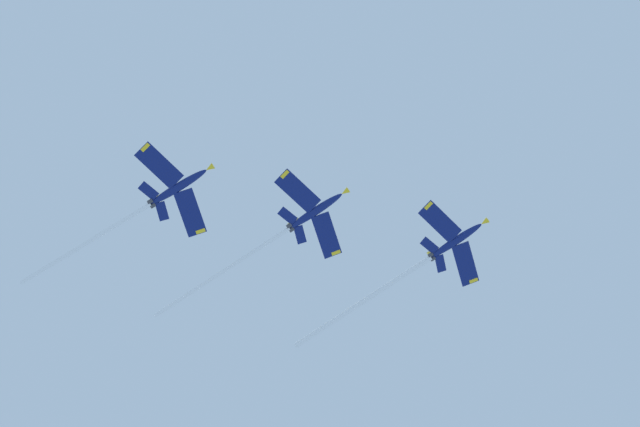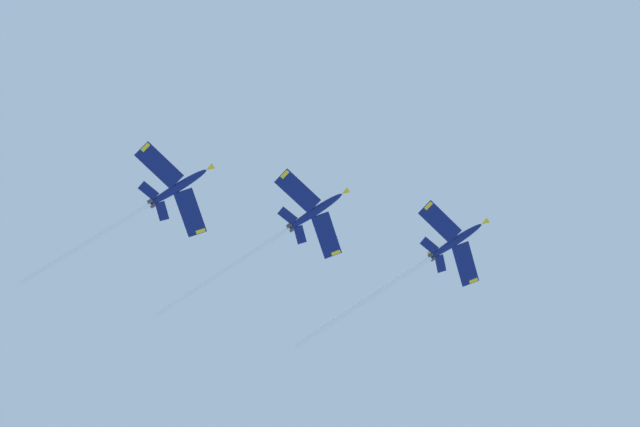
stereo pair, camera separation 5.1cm
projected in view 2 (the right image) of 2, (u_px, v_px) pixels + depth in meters
The scene contains 3 objects.
jet_lead at pixel (415, 267), 177.18m from camera, with size 44.77×20.19×10.30m.
jet_second at pixel (288, 229), 171.72m from camera, with size 43.54×20.19×9.84m.
jet_third at pixel (151, 203), 165.17m from camera, with size 40.60×20.16×9.48m.
Camera 2 is at (0.71, 48.36, 1.85)m, focal length 50.45 mm.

